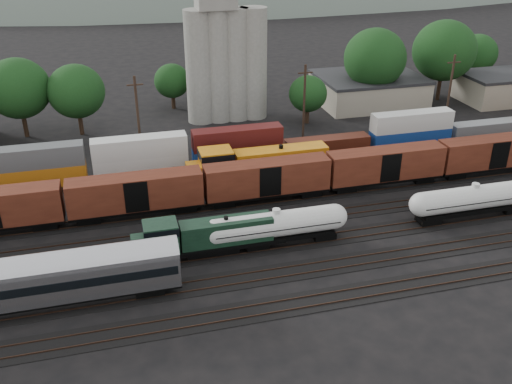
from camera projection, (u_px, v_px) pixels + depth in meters
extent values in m
plane|color=black|center=(266.00, 223.00, 64.36)|extent=(600.00, 600.00, 0.00)
cube|color=black|center=(311.00, 302.00, 51.37)|extent=(180.00, 3.20, 0.08)
cube|color=#382319|center=(314.00, 306.00, 50.71)|extent=(180.00, 0.08, 0.16)
cube|color=#382319|center=(308.00, 296.00, 51.95)|extent=(180.00, 0.08, 0.16)
cube|color=black|center=(294.00, 271.00, 55.70)|extent=(180.00, 3.20, 0.08)
cube|color=#382319|center=(296.00, 275.00, 55.04)|extent=(180.00, 0.08, 0.16)
cube|color=#382319|center=(291.00, 266.00, 56.28)|extent=(180.00, 0.08, 0.16)
cube|color=black|center=(279.00, 245.00, 60.02)|extent=(180.00, 3.20, 0.08)
cube|color=#382319|center=(281.00, 248.00, 59.36)|extent=(180.00, 0.08, 0.16)
cube|color=#382319|center=(277.00, 241.00, 60.61)|extent=(180.00, 0.08, 0.16)
cube|color=black|center=(266.00, 222.00, 64.35)|extent=(180.00, 3.20, 0.08)
cube|color=#382319|center=(268.00, 225.00, 63.69)|extent=(180.00, 0.08, 0.16)
cube|color=#382319|center=(264.00, 219.00, 64.93)|extent=(180.00, 0.08, 0.16)
cube|color=black|center=(255.00, 203.00, 68.67)|extent=(180.00, 3.20, 0.08)
cube|color=#382319|center=(256.00, 205.00, 68.02)|extent=(180.00, 0.08, 0.16)
cube|color=#382319|center=(253.00, 199.00, 69.26)|extent=(180.00, 0.08, 0.16)
cube|color=black|center=(245.00, 185.00, 73.00)|extent=(180.00, 3.20, 0.08)
cube|color=#382319|center=(246.00, 187.00, 72.34)|extent=(180.00, 0.08, 0.16)
cube|color=#382319|center=(243.00, 182.00, 73.58)|extent=(180.00, 0.08, 0.16)
cube|color=black|center=(236.00, 170.00, 77.33)|extent=(180.00, 3.20, 0.08)
cube|color=#382319|center=(237.00, 171.00, 76.67)|extent=(180.00, 0.08, 0.16)
cube|color=#382319|center=(235.00, 167.00, 77.91)|extent=(180.00, 0.08, 0.16)
cube|color=black|center=(209.00, 245.00, 57.78)|extent=(15.63, 2.67, 0.37)
cube|color=black|center=(209.00, 249.00, 57.97)|extent=(4.60, 2.02, 0.74)
cube|color=black|center=(226.00, 231.00, 57.58)|extent=(9.38, 2.21, 2.48)
cube|color=black|center=(161.00, 237.00, 55.95)|extent=(3.31, 2.67, 3.03)
cube|color=black|center=(160.00, 228.00, 55.52)|extent=(3.40, 2.76, 0.83)
cube|color=black|center=(139.00, 246.00, 55.75)|extent=(1.47, 2.21, 1.65)
cylinder|color=black|center=(226.00, 219.00, 56.97)|extent=(0.46, 0.46, 0.46)
cube|color=black|center=(160.00, 257.00, 56.90)|extent=(2.39, 1.84, 0.64)
cube|color=black|center=(256.00, 244.00, 59.20)|extent=(2.39, 1.84, 0.64)
cylinder|color=silver|center=(276.00, 224.00, 58.79)|extent=(12.92, 2.66, 2.66)
sphere|color=silver|center=(215.00, 232.00, 57.31)|extent=(2.66, 2.66, 2.66)
sphere|color=silver|center=(335.00, 216.00, 60.28)|extent=(2.66, 2.66, 2.66)
cylinder|color=silver|center=(276.00, 211.00, 58.12)|extent=(0.83, 0.83, 0.46)
cube|color=black|center=(276.00, 224.00, 58.79)|extent=(13.22, 2.79, 0.07)
cube|color=black|center=(276.00, 236.00, 59.45)|extent=(12.48, 2.02, 0.46)
cube|color=black|center=(227.00, 248.00, 58.48)|extent=(2.39, 1.84, 0.64)
cube|color=black|center=(323.00, 234.00, 60.91)|extent=(2.39, 1.84, 0.64)
cylinder|color=silver|center=(473.00, 198.00, 64.12)|extent=(13.06, 2.69, 2.69)
sphere|color=silver|center=(421.00, 205.00, 62.61)|extent=(2.69, 2.69, 2.69)
cylinder|color=silver|center=(476.00, 185.00, 63.44)|extent=(0.84, 0.84, 0.46)
cube|color=black|center=(473.00, 198.00, 64.12)|extent=(13.36, 2.82, 0.07)
cube|color=black|center=(471.00, 209.00, 64.78)|extent=(12.62, 2.04, 0.46)
cube|color=black|center=(428.00, 219.00, 63.80)|extent=(2.41, 1.86, 0.65)
cube|color=black|center=(511.00, 208.00, 66.26)|extent=(2.41, 1.86, 0.65)
cube|color=silver|center=(42.00, 284.00, 49.20)|extent=(23.72, 2.87, 2.96)
cylinder|color=silver|center=(39.00, 269.00, 48.54)|extent=(23.72, 2.87, 2.87)
cube|color=black|center=(41.00, 280.00, 49.04)|extent=(23.24, 2.92, 0.83)
cube|color=black|center=(45.00, 299.00, 49.90)|extent=(23.72, 2.57, 0.40)
cube|color=black|center=(149.00, 288.00, 52.22)|extent=(2.57, 1.98, 0.69)
cube|color=black|center=(263.00, 173.00, 72.93)|extent=(20.00, 3.22, 0.44)
cube|color=black|center=(263.00, 177.00, 73.16)|extent=(5.55, 2.44, 0.89)
cube|color=orange|center=(281.00, 159.00, 72.72)|extent=(12.00, 2.67, 3.00)
cube|color=orange|center=(216.00, 164.00, 70.64)|extent=(4.00, 3.22, 3.67)
cube|color=black|center=(216.00, 155.00, 70.12)|extent=(4.11, 3.33, 1.00)
cube|color=orange|center=(194.00, 172.00, 70.36)|extent=(1.78, 2.67, 2.00)
cylinder|color=black|center=(281.00, 147.00, 71.98)|extent=(0.56, 0.56, 0.56)
cube|color=black|center=(214.00, 184.00, 71.78)|extent=(2.89, 2.22, 0.78)
cube|color=black|center=(310.00, 173.00, 74.73)|extent=(2.89, 2.22, 0.78)
cube|color=black|center=(137.00, 208.00, 64.97)|extent=(15.00, 2.60, 0.40)
cube|color=#502013|center=(135.00, 192.00, 64.03)|extent=(15.00, 2.90, 3.80)
cube|color=black|center=(267.00, 193.00, 68.51)|extent=(15.00, 2.60, 0.40)
cube|color=#502013|center=(267.00, 177.00, 67.58)|extent=(15.00, 2.90, 3.80)
cube|color=black|center=(384.00, 179.00, 72.05)|extent=(15.00, 2.60, 0.40)
cube|color=#502013|center=(386.00, 163.00, 71.12)|extent=(15.00, 2.90, 3.80)
cube|color=black|center=(490.00, 166.00, 75.60)|extent=(15.00, 2.60, 0.40)
cube|color=#502013|center=(493.00, 151.00, 74.66)|extent=(15.00, 2.90, 3.80)
cube|color=black|center=(236.00, 167.00, 77.12)|extent=(160.00, 2.60, 0.60)
cube|color=#C26B13|center=(37.00, 176.00, 70.59)|extent=(12.00, 2.40, 2.60)
cube|color=#4F5153|center=(33.00, 157.00, 69.43)|extent=(12.00, 2.40, 2.60)
cube|color=silver|center=(141.00, 165.00, 73.53)|extent=(12.00, 2.40, 2.60)
cube|color=silver|center=(139.00, 147.00, 72.37)|extent=(12.00, 2.40, 2.60)
cube|color=navy|center=(238.00, 156.00, 76.48)|extent=(12.00, 2.40, 2.60)
cube|color=#471110|center=(237.00, 137.00, 75.32)|extent=(12.00, 2.40, 2.60)
cube|color=#461A10|center=(327.00, 146.00, 79.42)|extent=(12.00, 2.40, 2.60)
cube|color=navy|center=(410.00, 138.00, 82.37)|extent=(12.00, 2.40, 2.60)
cube|color=silver|center=(412.00, 121.00, 81.21)|extent=(12.00, 2.40, 2.60)
cube|color=slate|center=(487.00, 130.00, 85.31)|extent=(12.00, 2.40, 2.60)
cylinder|color=gray|center=(199.00, 68.00, 91.27)|extent=(4.40, 4.40, 18.00)
cylinder|color=gray|center=(218.00, 66.00, 91.96)|extent=(4.40, 4.40, 18.00)
cylinder|color=gray|center=(236.00, 65.00, 92.65)|extent=(4.40, 4.40, 18.00)
cylinder|color=gray|center=(253.00, 64.00, 93.34)|extent=(4.40, 4.40, 18.00)
cube|color=#9E937F|center=(368.00, 91.00, 103.12)|extent=(18.00, 14.00, 4.60)
cube|color=#232326|center=(369.00, 77.00, 101.98)|extent=(18.36, 14.28, 0.50)
cube|color=#9E937F|center=(505.00, 88.00, 104.54)|extent=(16.00, 10.00, 4.60)
cube|color=#232326|center=(508.00, 74.00, 103.41)|extent=(16.32, 10.20, 0.50)
cylinder|color=black|center=(25.00, 126.00, 88.01)|extent=(0.70, 0.70, 3.52)
ellipsoid|color=#173C16|center=(18.00, 88.00, 85.37)|extent=(9.56, 9.56, 9.06)
cylinder|color=black|center=(81.00, 124.00, 89.01)|extent=(0.70, 0.70, 3.18)
ellipsoid|color=#173C16|center=(76.00, 91.00, 86.63)|extent=(8.63, 8.63, 8.18)
cylinder|color=black|center=(173.00, 102.00, 100.80)|extent=(0.70, 0.70, 2.29)
ellipsoid|color=#173C16|center=(172.00, 81.00, 99.09)|extent=(6.21, 6.21, 5.88)
cylinder|color=black|center=(228.00, 101.00, 99.75)|extent=(0.70, 0.70, 3.15)
ellipsoid|color=#173C16|center=(227.00, 72.00, 97.40)|extent=(8.55, 8.55, 8.10)
cylinder|color=black|center=(307.00, 116.00, 93.89)|extent=(0.70, 0.70, 2.29)
ellipsoid|color=#173C16|center=(308.00, 94.00, 92.18)|extent=(6.21, 6.21, 5.89)
cylinder|color=black|center=(371.00, 96.00, 101.42)|extent=(0.70, 0.70, 3.97)
ellipsoid|color=#173C16|center=(375.00, 58.00, 98.45)|extent=(10.78, 10.78, 10.21)
cylinder|color=black|center=(439.00, 89.00, 105.00)|extent=(0.70, 0.70, 4.17)
ellipsoid|color=#173C16|center=(444.00, 51.00, 101.89)|extent=(11.31, 11.31, 10.72)
cylinder|color=black|center=(473.00, 78.00, 114.34)|extent=(0.70, 0.70, 2.88)
ellipsoid|color=#173C16|center=(477.00, 53.00, 112.18)|extent=(7.83, 7.83, 7.42)
cylinder|color=black|center=(138.00, 119.00, 77.97)|extent=(0.36, 0.36, 12.00)
cube|color=black|center=(135.00, 85.00, 75.83)|extent=(2.20, 0.18, 0.18)
cylinder|color=black|center=(304.00, 105.00, 83.49)|extent=(0.36, 0.36, 12.00)
cube|color=black|center=(305.00, 73.00, 81.35)|extent=(2.20, 0.18, 0.18)
cylinder|color=black|center=(449.00, 93.00, 89.01)|extent=(0.36, 0.36, 12.00)
cube|color=black|center=(454.00, 62.00, 86.87)|extent=(2.20, 0.18, 0.18)
ellipsoid|color=#59665B|center=(206.00, 21.00, 308.66)|extent=(520.00, 286.00, 130.00)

